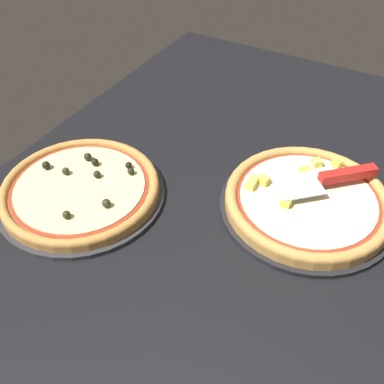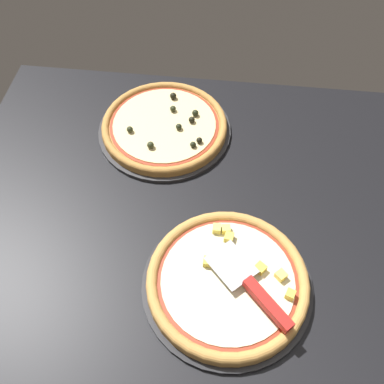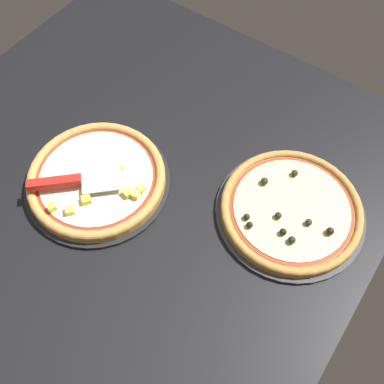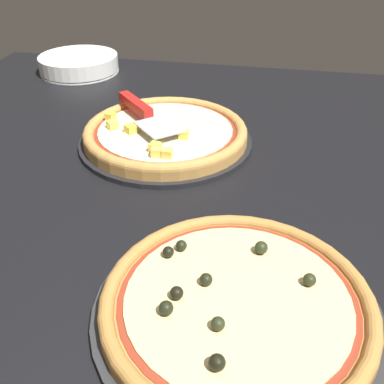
% 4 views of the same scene
% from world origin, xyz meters
% --- Properties ---
extents(ground_plane, '(1.34, 1.21, 0.04)m').
position_xyz_m(ground_plane, '(0.00, 0.00, -0.02)').
color(ground_plane, black).
extents(pizza_pan_front, '(0.36, 0.36, 0.01)m').
position_xyz_m(pizza_pan_front, '(0.01, -0.06, 0.01)').
color(pizza_pan_front, black).
rests_on(pizza_pan_front, ground_plane).
extents(pizza_front, '(0.34, 0.34, 0.04)m').
position_xyz_m(pizza_front, '(0.01, -0.06, 0.03)').
color(pizza_front, '#C68E47').
rests_on(pizza_front, pizza_pan_front).
extents(pizza_pan_back, '(0.36, 0.36, 0.01)m').
position_xyz_m(pizza_pan_back, '(-0.19, 0.38, 0.01)').
color(pizza_pan_back, '#2D2D30').
rests_on(pizza_pan_back, ground_plane).
extents(pizza_back, '(0.34, 0.34, 0.04)m').
position_xyz_m(pizza_back, '(-0.19, 0.38, 0.02)').
color(pizza_back, '#B77F3D').
rests_on(pizza_back, pizza_pan_back).
extents(serving_spatula, '(0.18, 0.19, 0.02)m').
position_xyz_m(serving_spatula, '(0.07, -0.09, 0.06)').
color(serving_spatula, '#B7B7BC').
rests_on(serving_spatula, pizza_front).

